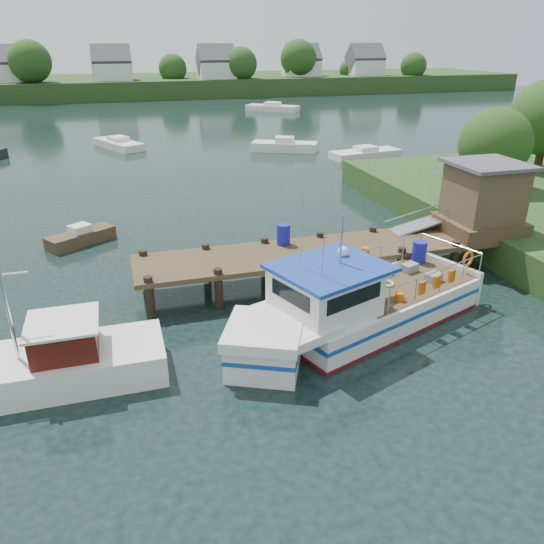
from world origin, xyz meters
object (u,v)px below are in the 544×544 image
object	(u,v)px
moored_far	(273,108)
work_boat	(37,366)
dock	(431,218)
moored_b	(284,146)
moored_c	(365,153)
moored_rowboat	(81,237)
moored_d	(119,144)
lobster_boat	(353,307)

from	to	relation	value
moored_far	work_boat	bearing A→B (deg)	-90.87
dock	moored_far	xyz separation A→B (m)	(8.90, 53.91, -1.79)
dock	moored_b	xyz separation A→B (m)	(1.92, 26.57, -1.77)
dock	moored_c	world-z (taller)	dock
moored_rowboat	moored_d	xyz separation A→B (m)	(2.48, 25.06, 0.03)
dock	work_boat	size ratio (longest dim) A/B	2.13
lobster_boat	moored_rowboat	distance (m)	14.82
moored_rowboat	moored_far	size ratio (longest dim) A/B	0.47
moored_b	moored_rowboat	bearing A→B (deg)	-141.24
dock	moored_c	xyz separation A→B (m)	(7.64, 22.03, -1.89)
work_boat	moored_b	distance (m)	35.68
moored_far	moored_b	distance (m)	28.23
lobster_boat	work_boat	bearing A→B (deg)	161.41
moored_far	moored_d	world-z (taller)	moored_far
lobster_boat	moored_rowboat	size ratio (longest dim) A/B	3.10
moored_rowboat	moored_d	distance (m)	25.18
moored_b	moored_c	distance (m)	7.30
dock	moored_rowboat	world-z (taller)	dock
work_boat	moored_c	size ratio (longest dim) A/B	1.24
dock	moored_d	bearing A→B (deg)	110.70
moored_c	moored_d	size ratio (longest dim) A/B	0.98
work_boat	moored_d	size ratio (longest dim) A/B	1.22
dock	lobster_boat	xyz separation A→B (m)	(-5.48, -4.31, -1.31)
moored_rowboat	moored_far	world-z (taller)	moored_far
work_boat	moored_c	distance (m)	35.25
lobster_boat	moored_b	size ratio (longest dim) A/B	1.74
work_boat	moored_b	xyz separation A→B (m)	(17.39, 31.15, -0.19)
lobster_boat	moored_d	xyz separation A→B (m)	(-6.74, 36.66, -0.55)
work_boat	moored_b	size ratio (longest dim) A/B	1.30
moored_d	moored_b	bearing A→B (deg)	-18.35
moored_d	dock	bearing A→B (deg)	-65.40
moored_b	lobster_boat	bearing A→B (deg)	-113.96
dock	work_boat	bearing A→B (deg)	-163.48
moored_c	moored_rowboat	bearing A→B (deg)	-144.71
dock	moored_d	size ratio (longest dim) A/B	2.60
lobster_boat	moored_c	distance (m)	29.43
lobster_boat	moored_far	distance (m)	59.97
moored_far	moored_c	world-z (taller)	moored_far
dock	moored_b	bearing A→B (deg)	85.87
moored_c	moored_b	bearing A→B (deg)	143.44
dock	moored_d	world-z (taller)	dock
moored_rowboat	moored_d	bearing A→B (deg)	81.20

